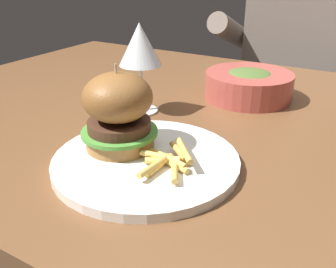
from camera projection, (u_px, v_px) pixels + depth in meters
name	position (u px, v px, depth m)	size (l,w,h in m)	color
dining_table	(224.00, 156.00, 0.75)	(1.44, 0.91, 0.74)	brown
main_plate	(146.00, 161.00, 0.55)	(0.28, 0.28, 0.01)	white
burger_sandwich	(118.00, 111.00, 0.56)	(0.12, 0.12, 0.13)	#9E6B38
fries_pile	(168.00, 160.00, 0.52)	(0.10, 0.11, 0.02)	#E0B251
wine_glass	(140.00, 47.00, 0.70)	(0.08, 0.08, 0.17)	silver
soup_bowl	(249.00, 84.00, 0.81)	(0.19, 0.19, 0.06)	#B24C42
diner_person	(294.00, 96.00, 1.37)	(0.51, 0.36, 1.18)	#282833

